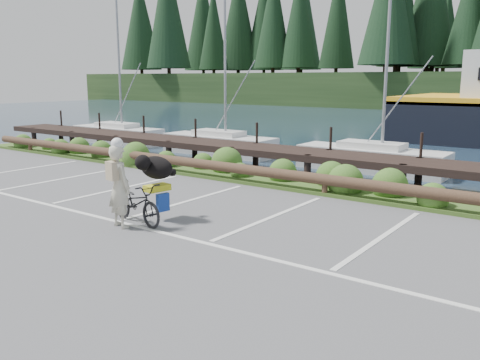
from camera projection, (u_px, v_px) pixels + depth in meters
name	position (u px, v px, depth m)	size (l,w,h in m)	color
ground	(219.00, 238.00, 10.12)	(72.00, 72.00, 0.00)	#4E4E50
vegetation_strip	(336.00, 190.00, 14.31)	(34.00, 1.60, 0.10)	#3D5B21
log_rail	(324.00, 196.00, 13.76)	(32.00, 0.30, 0.60)	#443021
bicycle	(136.00, 203.00, 11.10)	(0.61, 1.74, 0.92)	black
cyclist	(119.00, 186.00, 10.73)	(0.65, 0.42, 1.78)	beige
dog	(156.00, 168.00, 11.34)	(0.90, 0.44, 0.52)	black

